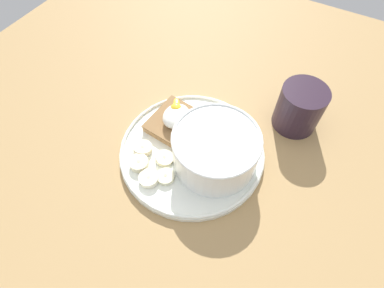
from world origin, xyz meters
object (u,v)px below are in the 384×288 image
at_px(poached_egg, 176,115).
at_px(banana_slice_right, 164,158).
at_px(banana_slice_left, 139,163).
at_px(banana_slice_inner, 143,148).
at_px(oatmeal_bowl, 215,151).
at_px(banana_slice_back, 149,178).
at_px(toast_slice, 177,123).
at_px(banana_slice_front, 166,177).
at_px(coffee_mug, 300,107).

height_order(poached_egg, banana_slice_right, poached_egg).
relative_size(banana_slice_left, banana_slice_inner, 1.11).
bearing_deg(oatmeal_bowl, banana_slice_right, 116.35).
distance_m(poached_egg, banana_slice_back, 0.13).
relative_size(toast_slice, poached_egg, 1.29).
height_order(banana_slice_right, banana_slice_inner, banana_slice_inner).
bearing_deg(banana_slice_back, banana_slice_inner, 43.96).
relative_size(banana_slice_front, banana_slice_right, 0.86).
distance_m(toast_slice, banana_slice_inner, 0.08).
bearing_deg(banana_slice_front, banana_slice_back, 127.22).
bearing_deg(coffee_mug, banana_slice_back, 145.05).
xyz_separation_m(banana_slice_front, banana_slice_left, (-0.00, 0.05, 0.00)).
height_order(toast_slice, banana_slice_back, toast_slice).
bearing_deg(coffee_mug, toast_slice, 123.47).
bearing_deg(banana_slice_front, toast_slice, 20.96).
height_order(oatmeal_bowl, banana_slice_inner, oatmeal_bowl).
xyz_separation_m(banana_slice_back, banana_slice_inner, (0.05, 0.04, 0.00)).
xyz_separation_m(oatmeal_bowl, toast_slice, (0.04, 0.10, -0.03)).
height_order(toast_slice, coffee_mug, coffee_mug).
xyz_separation_m(banana_slice_front, banana_slice_inner, (0.03, 0.07, 0.00)).
distance_m(banana_slice_back, banana_slice_inner, 0.06).
bearing_deg(banana_slice_right, banana_slice_left, 132.06).
distance_m(oatmeal_bowl, banana_slice_right, 0.09).
relative_size(banana_slice_left, banana_slice_back, 0.98).
bearing_deg(oatmeal_bowl, banana_slice_front, 140.01).
height_order(oatmeal_bowl, banana_slice_front, oatmeal_bowl).
bearing_deg(toast_slice, poached_egg, 31.45).
distance_m(banana_slice_back, coffee_mug, 0.31).
xyz_separation_m(banana_slice_inner, coffee_mug, (0.20, -0.22, 0.03)).
bearing_deg(oatmeal_bowl, banana_slice_left, 121.73).
distance_m(banana_slice_front, banana_slice_back, 0.03).
bearing_deg(oatmeal_bowl, banana_slice_back, 136.92).
relative_size(oatmeal_bowl, coffee_mug, 1.68).
relative_size(banana_slice_back, banana_slice_inner, 1.14).
distance_m(toast_slice, banana_slice_left, 0.11).
distance_m(oatmeal_bowl, banana_slice_back, 0.12).
relative_size(oatmeal_bowl, banana_slice_front, 4.07).
xyz_separation_m(oatmeal_bowl, banana_slice_front, (-0.07, 0.06, -0.03)).
distance_m(banana_slice_left, banana_slice_inner, 0.03).
bearing_deg(coffee_mug, oatmeal_bowl, 150.04).
bearing_deg(banana_slice_back, banana_slice_front, -52.78).
bearing_deg(poached_egg, coffee_mug, -56.99).
distance_m(oatmeal_bowl, coffee_mug, 0.19).
height_order(banana_slice_front, banana_slice_right, banana_slice_right).
bearing_deg(banana_slice_back, oatmeal_bowl, -43.08).
bearing_deg(toast_slice, banana_slice_left, 172.40).
relative_size(banana_slice_front, banana_slice_inner, 1.02).
bearing_deg(poached_egg, banana_slice_right, -165.13).
bearing_deg(banana_slice_right, poached_egg, 14.87).
xyz_separation_m(toast_slice, poached_egg, (0.00, 0.00, 0.02)).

